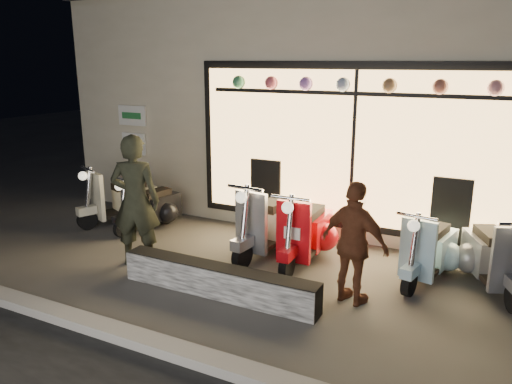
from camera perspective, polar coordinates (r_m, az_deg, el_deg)
ground at (r=6.94m, az=-0.60°, el=-9.78°), size 40.00×40.00×0.00m
kerb at (r=5.42m, az=-10.87°, el=-16.92°), size 40.00×0.25×0.12m
shop_building at (r=10.99m, az=11.69°, el=10.46°), size 10.20×6.23×4.20m
graffiti_barrier at (r=6.39m, az=-4.33°, el=-10.09°), size 2.68×0.28×0.40m
scooter_silver at (r=7.72m, az=1.96°, el=-3.51°), size 0.63×1.60×1.14m
scooter_red at (r=7.46m, az=5.89°, el=-4.41°), size 0.50×1.52×1.09m
scooter_black at (r=9.00m, az=-11.55°, el=-1.61°), size 0.61×1.35×0.96m
scooter_cream at (r=9.44m, az=-14.53°, el=-0.79°), size 0.86×1.43×1.05m
scooter_blue at (r=7.23m, az=19.36°, el=-6.15°), size 0.63×1.42×1.01m
scooter_grey at (r=7.26m, az=25.27°, el=-6.52°), size 0.86×1.43×1.05m
man at (r=7.28m, az=-13.62°, el=-1.00°), size 0.81×0.68×1.91m
woman at (r=6.11m, az=11.20°, el=-5.83°), size 0.96×0.61×1.53m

